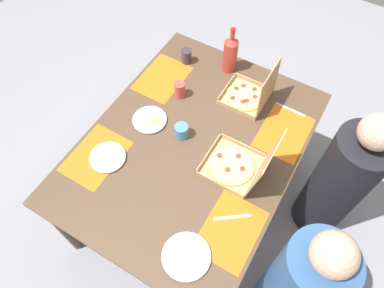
% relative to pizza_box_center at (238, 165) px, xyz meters
% --- Properties ---
extents(ground_plane, '(6.00, 6.00, 0.00)m').
position_rel_pizza_box_center_xyz_m(ground_plane, '(-0.02, -0.30, -0.81)').
color(ground_plane, gray).
extents(dining_table, '(1.51, 1.14, 0.76)m').
position_rel_pizza_box_center_xyz_m(dining_table, '(-0.02, -0.30, -0.15)').
color(dining_table, '#3F3328').
rests_on(dining_table, ground_plane).
extents(placemat_near_left, '(0.36, 0.26, 0.00)m').
position_rel_pizza_box_center_xyz_m(placemat_near_left, '(-0.36, -0.72, -0.05)').
color(placemat_near_left, orange).
rests_on(placemat_near_left, dining_table).
extents(placemat_near_right, '(0.36, 0.26, 0.00)m').
position_rel_pizza_box_center_xyz_m(placemat_near_right, '(0.32, -0.72, -0.05)').
color(placemat_near_right, orange).
rests_on(placemat_near_right, dining_table).
extents(placemat_far_left, '(0.36, 0.26, 0.00)m').
position_rel_pizza_box_center_xyz_m(placemat_far_left, '(-0.36, 0.12, -0.05)').
color(placemat_far_left, orange).
rests_on(placemat_far_left, dining_table).
extents(placemat_far_right, '(0.36, 0.26, 0.00)m').
position_rel_pizza_box_center_xyz_m(placemat_far_right, '(0.32, 0.12, -0.05)').
color(placemat_far_right, orange).
rests_on(placemat_far_right, dining_table).
extents(pizza_box_center, '(0.29, 0.34, 0.32)m').
position_rel_pizza_box_center_xyz_m(pizza_box_center, '(0.00, 0.00, 0.00)').
color(pizza_box_center, tan).
rests_on(pizza_box_center, dining_table).
extents(pizza_box_corner_right, '(0.26, 0.27, 0.30)m').
position_rel_pizza_box_center_xyz_m(pizza_box_corner_right, '(-0.47, -0.16, -0.00)').
color(pizza_box_corner_right, tan).
rests_on(pizza_box_corner_right, dining_table).
extents(plate_far_left, '(0.20, 0.20, 0.02)m').
position_rel_pizza_box_center_xyz_m(plate_far_left, '(0.30, -0.65, -0.04)').
color(plate_far_left, white).
rests_on(plate_far_left, dining_table).
extents(plate_near_right, '(0.20, 0.20, 0.03)m').
position_rel_pizza_box_center_xyz_m(plate_near_right, '(-0.03, -0.59, -0.04)').
color(plate_near_right, white).
rests_on(plate_near_right, dining_table).
extents(plate_near_left, '(0.23, 0.23, 0.02)m').
position_rel_pizza_box_center_xyz_m(plate_near_left, '(0.54, 0.00, -0.04)').
color(plate_near_left, white).
rests_on(plate_near_left, dining_table).
extents(soda_bottle, '(0.09, 0.09, 0.32)m').
position_rel_pizza_box_center_xyz_m(soda_bottle, '(-0.64, -0.39, 0.08)').
color(soda_bottle, '#B2382D').
rests_on(soda_bottle, dining_table).
extents(cup_clear_right, '(0.07, 0.07, 0.10)m').
position_rel_pizza_box_center_xyz_m(cup_clear_right, '(-0.56, -0.66, -0.00)').
color(cup_clear_right, '#333338').
rests_on(cup_clear_right, dining_table).
extents(cup_clear_left, '(0.07, 0.07, 0.11)m').
position_rel_pizza_box_center_xyz_m(cup_clear_left, '(-0.29, -0.54, 0.00)').
color(cup_clear_left, '#BF4742').
rests_on(cup_clear_left, dining_table).
extents(cup_red, '(0.08, 0.08, 0.09)m').
position_rel_pizza_box_center_xyz_m(cup_red, '(-0.04, -0.38, -0.01)').
color(cup_red, teal).
rests_on(cup_red, dining_table).
extents(fork_by_far_left, '(0.13, 0.16, 0.00)m').
position_rel_pizza_box_center_xyz_m(fork_by_far_left, '(0.26, 0.10, -0.05)').
color(fork_by_far_left, '#B7B7BC').
rests_on(fork_by_far_left, dining_table).
extents(fork_by_near_left, '(0.02, 0.19, 0.00)m').
position_rel_pizza_box_center_xyz_m(fork_by_near_left, '(-0.53, 0.09, -0.05)').
color(fork_by_near_left, '#B7B7BC').
rests_on(fork_by_near_left, dining_table).
extents(diner_left_seat, '(0.32, 0.32, 1.17)m').
position_rel_pizza_box_center_xyz_m(diner_left_seat, '(-0.36, 0.53, -0.29)').
color(diner_left_seat, black).
rests_on(diner_left_seat, ground_plane).
extents(diner_right_seat, '(0.32, 0.32, 1.19)m').
position_rel_pizza_box_center_xyz_m(diner_right_seat, '(0.32, 0.53, -0.28)').
color(diner_right_seat, '#33598C').
rests_on(diner_right_seat, ground_plane).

